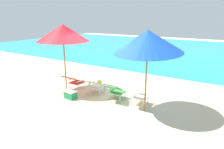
% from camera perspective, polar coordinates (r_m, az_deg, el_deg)
% --- Properties ---
extents(ground_plane, '(40.00, 40.00, 0.00)m').
position_cam_1_polar(ground_plane, '(11.57, 9.78, 0.60)').
color(ground_plane, beige).
extents(ocean_band, '(40.00, 18.00, 0.01)m').
position_cam_1_polar(ocean_band, '(19.70, 19.78, 6.19)').
color(ocean_band, '#28B2B7').
rests_on(ocean_band, ground_plane).
extents(lounge_chair_far_left, '(0.57, 0.89, 0.68)m').
position_cam_1_polar(lounge_chair_far_left, '(8.76, -10.52, -1.67)').
color(lounge_chair_far_left, red).
rests_on(lounge_chair_far_left, ground_plane).
extents(lounge_chair_near_left, '(0.65, 0.94, 0.68)m').
position_cam_1_polar(lounge_chair_near_left, '(8.13, -4.75, -2.83)').
color(lounge_chair_near_left, silver).
rests_on(lounge_chair_near_left, ground_plane).
extents(lounge_chair_near_right, '(0.58, 0.90, 0.68)m').
position_cam_1_polar(lounge_chair_near_right, '(7.55, 0.89, -4.27)').
color(lounge_chair_near_right, '#338E3D').
rests_on(lounge_chair_near_right, ground_plane).
extents(lounge_chair_far_right, '(0.56, 0.89, 0.68)m').
position_cam_1_polar(lounge_chair_far_right, '(7.12, 7.20, -5.67)').
color(lounge_chair_far_right, silver).
rests_on(lounge_chair_far_right, ground_plane).
extents(beach_umbrella_left, '(2.73, 2.73, 2.72)m').
position_cam_1_polar(beach_umbrella_left, '(8.46, -13.43, 11.17)').
color(beach_umbrella_left, olive).
rests_on(beach_umbrella_left, ground_plane).
extents(beach_umbrella_right, '(2.31, 2.35, 2.69)m').
position_cam_1_polar(beach_umbrella_right, '(6.30, 9.87, 9.08)').
color(beach_umbrella_right, olive).
rests_on(beach_umbrella_right, ground_plane).
extents(beach_ball, '(0.23, 0.23, 0.23)m').
position_cam_1_polar(beach_ball, '(9.33, -3.48, -2.21)').
color(beach_ball, yellow).
rests_on(beach_ball, ground_plane).
extents(cooler_box, '(0.50, 0.37, 0.32)m').
position_cam_1_polar(cooler_box, '(7.96, -11.43, -5.38)').
color(cooler_box, '#1E844C').
rests_on(cooler_box, ground_plane).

